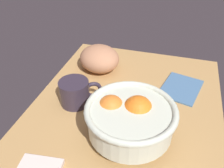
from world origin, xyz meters
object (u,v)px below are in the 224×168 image
fruit_bowl (130,117)px  napkin_folded (181,87)px  mug (76,92)px  bread_loaf (99,58)px

fruit_bowl → napkin_folded: (24.77, -11.82, -6.08)cm
napkin_folded → mug: bearing=117.9°
fruit_bowl → bread_loaf: 33.85cm
fruit_bowl → napkin_folded: fruit_bowl is taller
bread_loaf → fruit_bowl: bearing=-148.5°
bread_loaf → napkin_folded: 30.01cm
napkin_folded → fruit_bowl: bearing=154.5°
mug → napkin_folded: bearing=-62.1°
bread_loaf → napkin_folded: bread_loaf is taller
mug → fruit_bowl: bearing=-115.5°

